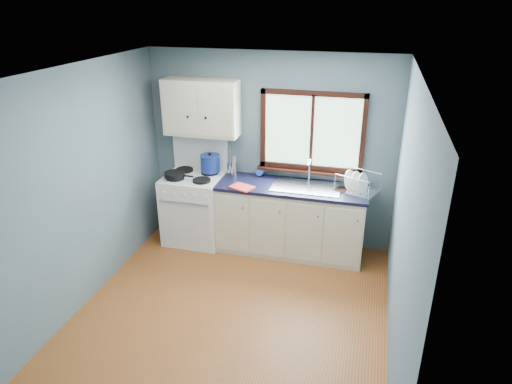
% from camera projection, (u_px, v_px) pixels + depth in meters
% --- Properties ---
extents(floor, '(3.20, 3.60, 0.02)m').
position_uv_depth(floor, '(230.00, 317.00, 4.79)').
color(floor, '#945123').
rests_on(floor, ground).
extents(ceiling, '(3.20, 3.60, 0.02)m').
position_uv_depth(ceiling, '(223.00, 72.00, 3.79)').
color(ceiling, white).
rests_on(ceiling, wall_back).
extents(wall_back, '(3.20, 0.02, 2.50)m').
position_uv_depth(wall_back, '(270.00, 150.00, 5.90)').
color(wall_back, slate).
rests_on(wall_back, ground).
extents(wall_front, '(3.20, 0.02, 2.50)m').
position_uv_depth(wall_front, '(131.00, 337.00, 2.68)').
color(wall_front, slate).
rests_on(wall_front, ground).
extents(wall_left, '(0.02, 3.60, 2.50)m').
position_uv_depth(wall_left, '(77.00, 191.00, 4.67)').
color(wall_left, slate).
rests_on(wall_left, ground).
extents(wall_right, '(0.02, 3.60, 2.50)m').
position_uv_depth(wall_right, '(405.00, 229.00, 3.91)').
color(wall_right, slate).
rests_on(wall_right, ground).
extents(gas_range, '(0.76, 0.69, 1.36)m').
position_uv_depth(gas_range, '(195.00, 206.00, 6.12)').
color(gas_range, white).
rests_on(gas_range, floor).
extents(base_cabinets, '(1.85, 0.60, 0.88)m').
position_uv_depth(base_cabinets, '(291.00, 222.00, 5.87)').
color(base_cabinets, beige).
rests_on(base_cabinets, floor).
extents(countertop, '(1.89, 0.64, 0.04)m').
position_uv_depth(countertop, '(292.00, 187.00, 5.67)').
color(countertop, black).
rests_on(countertop, base_cabinets).
extents(sink, '(0.84, 0.46, 0.44)m').
position_uv_depth(sink, '(306.00, 192.00, 5.64)').
color(sink, silver).
rests_on(sink, countertop).
extents(window, '(1.36, 0.10, 1.03)m').
position_uv_depth(window, '(312.00, 138.00, 5.65)').
color(window, '#9EC6A8').
rests_on(window, wall_back).
extents(upper_cabinets, '(0.95, 0.35, 0.70)m').
position_uv_depth(upper_cabinets, '(201.00, 108.00, 5.71)').
color(upper_cabinets, beige).
rests_on(upper_cabinets, wall_back).
extents(skillet, '(0.41, 0.28, 0.05)m').
position_uv_depth(skillet, '(175.00, 174.00, 5.84)').
color(skillet, black).
rests_on(skillet, gas_range).
extents(stockpot, '(0.34, 0.34, 0.26)m').
position_uv_depth(stockpot, '(210.00, 163.00, 5.98)').
color(stockpot, navy).
rests_on(stockpot, gas_range).
extents(utensil_crock, '(0.15, 0.15, 0.38)m').
position_uv_depth(utensil_crock, '(232.00, 168.00, 6.02)').
color(utensil_crock, silver).
rests_on(utensil_crock, countertop).
extents(thermos, '(0.08, 0.08, 0.30)m').
position_uv_depth(thermos, '(234.00, 166.00, 5.90)').
color(thermos, silver).
rests_on(thermos, countertop).
extents(soap_bottle, '(0.12, 0.12, 0.28)m').
position_uv_depth(soap_bottle, '(259.00, 167.00, 5.89)').
color(soap_bottle, blue).
rests_on(soap_bottle, countertop).
extents(dish_towel, '(0.33, 0.28, 0.02)m').
position_uv_depth(dish_towel, '(242.00, 187.00, 5.59)').
color(dish_towel, '#E44436').
rests_on(dish_towel, countertop).
extents(dish_rack, '(0.57, 0.51, 0.24)m').
position_uv_depth(dish_rack, '(357.00, 186.00, 5.49)').
color(dish_rack, silver).
rests_on(dish_rack, countertop).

